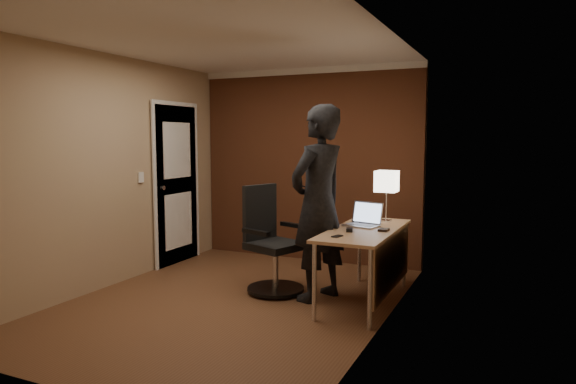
% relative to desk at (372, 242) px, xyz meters
% --- Properties ---
extents(room, '(4.00, 4.00, 4.00)m').
position_rel_desk_xyz_m(room, '(-1.53, 1.02, 0.77)').
color(room, brown).
rests_on(room, ground).
extents(desk, '(0.60, 1.50, 0.73)m').
position_rel_desk_xyz_m(desk, '(0.00, 0.00, 0.00)').
color(desk, tan).
rests_on(desk, ground).
extents(desk_lamp, '(0.22, 0.22, 0.54)m').
position_rel_desk_xyz_m(desk_lamp, '(0.01, 0.53, 0.55)').
color(desk_lamp, silver).
rests_on(desk_lamp, desk).
extents(laptop, '(0.38, 0.33, 0.23)m').
position_rel_desk_xyz_m(laptop, '(-0.13, 0.18, 0.19)').
color(laptop, silver).
rests_on(laptop, desk).
extents(mouse, '(0.08, 0.11, 0.03)m').
position_rel_desk_xyz_m(mouse, '(-0.16, -0.20, 0.14)').
color(mouse, black).
rests_on(mouse, desk).
extents(phone, '(0.08, 0.13, 0.01)m').
position_rel_desk_xyz_m(phone, '(-0.19, -0.49, 0.13)').
color(phone, black).
rests_on(phone, desk).
extents(wallet, '(0.09, 0.11, 0.02)m').
position_rel_desk_xyz_m(wallet, '(0.12, -0.04, 0.14)').
color(wallet, black).
rests_on(wallet, desk).
extents(office_chair, '(0.63, 0.69, 1.09)m').
position_rel_desk_xyz_m(office_chair, '(-1.06, -0.06, -0.12)').
color(office_chair, black).
rests_on(office_chair, ground).
extents(person, '(0.67, 0.82, 1.93)m').
position_rel_desk_xyz_m(person, '(-0.52, -0.08, 0.36)').
color(person, black).
rests_on(person, ground).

